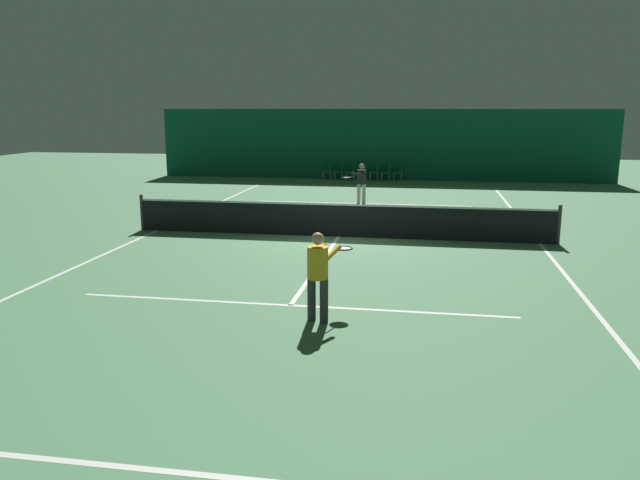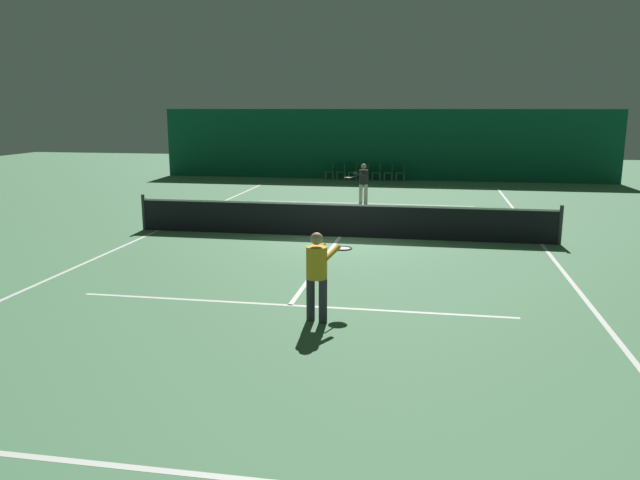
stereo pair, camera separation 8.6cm
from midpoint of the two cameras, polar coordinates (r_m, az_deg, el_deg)
name	(u,v)px [view 1 (the left image)]	position (r m, az deg, el deg)	size (l,w,h in m)	color
ground_plane	(339,237)	(17.76, 1.59, 0.30)	(60.00, 60.00, 0.00)	#4C7F56
backdrop_curtain	(380,145)	(32.11, 5.40, 8.68)	(23.00, 0.12, 3.54)	#0F5138
court_line_baseline_far	(374,186)	(29.44, 4.90, 4.93)	(11.00, 0.10, 0.00)	silver
court_line_baseline_near	(173,472)	(6.88, -13.62, -19.92)	(11.00, 0.10, 0.00)	silver
court_line_service_far	(362,203)	(24.02, 3.77, 3.35)	(8.25, 0.10, 0.00)	silver
court_line_service_near	(291,305)	(11.66, -2.92, -5.98)	(8.25, 0.10, 0.00)	silver
court_line_sideline_left	(157,230)	(19.31, -14.79, 0.86)	(0.10, 23.80, 0.00)	silver
court_line_sideline_right	(540,244)	(17.85, 19.34, -0.32)	(0.10, 23.80, 0.00)	silver
court_line_centre	(339,237)	(17.76, 1.59, 0.31)	(0.10, 12.80, 0.00)	silver
tennis_net	(339,219)	(17.67, 1.60, 1.92)	(12.00, 0.10, 1.07)	black
player_near	(319,270)	(10.59, -0.32, -2.72)	(0.76, 1.34, 1.56)	#2D2D38
player_far	(361,180)	(23.91, 3.65, 5.46)	(0.94, 1.28, 1.52)	beige
courtside_chair_0	(329,170)	(31.97, 0.71, 6.40)	(0.44, 0.44, 0.84)	#99999E
courtside_chair_1	(340,170)	(31.88, 1.77, 6.38)	(0.44, 0.44, 0.84)	#99999E
courtside_chair_2	(352,171)	(31.80, 2.85, 6.36)	(0.44, 0.44, 0.84)	#99999E
courtside_chair_3	(364,171)	(31.73, 3.93, 6.33)	(0.44, 0.44, 0.84)	#99999E
courtside_chair_4	(375,171)	(31.68, 5.01, 6.31)	(0.44, 0.44, 0.84)	#99999E
courtside_chair_5	(387,171)	(31.64, 6.10, 6.28)	(0.44, 0.44, 0.84)	#99999E
courtside_chair_6	(399,171)	(31.60, 7.18, 6.25)	(0.44, 0.44, 0.84)	#99999E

